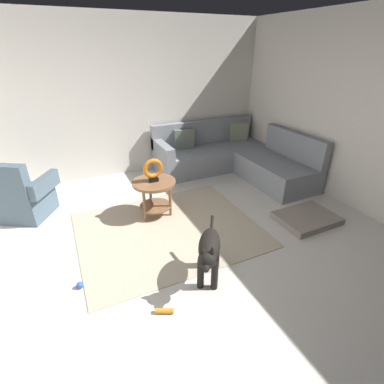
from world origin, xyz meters
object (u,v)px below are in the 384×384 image
at_px(sectional_couch, 233,158).
at_px(torus_sculpture, 153,170).
at_px(dog_bed_mat, 307,218).
at_px(dog_toy_ball, 80,285).
at_px(armchair, 22,197).
at_px(dog, 209,250).
at_px(dog_toy_rope, 165,311).
at_px(side_table, 154,189).

relative_size(sectional_couch, torus_sculpture, 6.90).
distance_m(torus_sculpture, dog_bed_mat, 2.24).
bearing_deg(dog_toy_ball, armchair, 106.96).
bearing_deg(torus_sculpture, sectional_couch, 25.42).
height_order(sectional_couch, dog, sectional_couch).
height_order(sectional_couch, torus_sculpture, sectional_couch).
bearing_deg(dog_toy_rope, side_table, 73.76).
distance_m(armchair, dog, 2.83).
xyz_separation_m(dog, dog_toy_rope, (-0.57, -0.21, -0.35)).
relative_size(side_table, dog_bed_mat, 0.75).
xyz_separation_m(torus_sculpture, dog_toy_ball, (-1.16, -1.02, -0.68)).
bearing_deg(dog, side_table, -54.01).
height_order(torus_sculpture, dog_toy_rope, torus_sculpture).
height_order(dog_bed_mat, dog_toy_rope, dog_bed_mat).
xyz_separation_m(sectional_couch, dog_toy_rope, (-2.35, -2.56, -0.26)).
relative_size(dog_bed_mat, dog_toy_rope, 4.79).
distance_m(dog, dog_toy_rope, 0.70).
bearing_deg(armchair, dog, -20.38).
bearing_deg(dog_toy_rope, dog_toy_ball, 135.66).
height_order(side_table, dog_toy_ball, side_table).
bearing_deg(dog_bed_mat, torus_sculpture, 150.34).
bearing_deg(torus_sculpture, armchair, 156.41).
distance_m(side_table, torus_sculpture, 0.29).
relative_size(armchair, dog_bed_mat, 1.24).
xyz_separation_m(dog_toy_ball, dog_toy_rope, (0.67, -0.65, -0.01)).
bearing_deg(dog_toy_rope, sectional_couch, 47.43).
relative_size(sectional_couch, dog, 3.04).
relative_size(dog_bed_mat, dog_toy_ball, 11.34).
bearing_deg(dog_toy_ball, side_table, 41.34).
height_order(armchair, dog_bed_mat, armchair).
xyz_separation_m(armchair, dog_bed_mat, (3.55, -1.80, -0.28)).
bearing_deg(sectional_couch, dog_toy_rope, -132.57).
distance_m(sectional_couch, torus_sculpture, 2.10).
height_order(sectional_couch, dog_bed_mat, sectional_couch).
height_order(dog, dog_toy_ball, dog).
height_order(torus_sculpture, dog_bed_mat, torus_sculpture).
bearing_deg(torus_sculpture, dog_toy_rope, -106.24).
distance_m(sectional_couch, side_table, 2.07).
bearing_deg(dog_bed_mat, side_table, 150.34).
xyz_separation_m(sectional_couch, dog_toy_ball, (-3.02, -1.90, -0.25)).
bearing_deg(dog, sectional_couch, -94.29).
xyz_separation_m(sectional_couch, torus_sculpture, (-1.86, -0.88, 0.42)).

